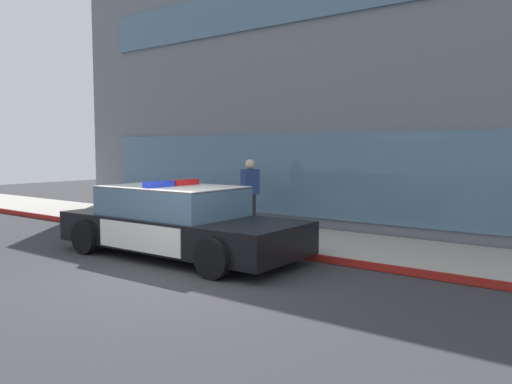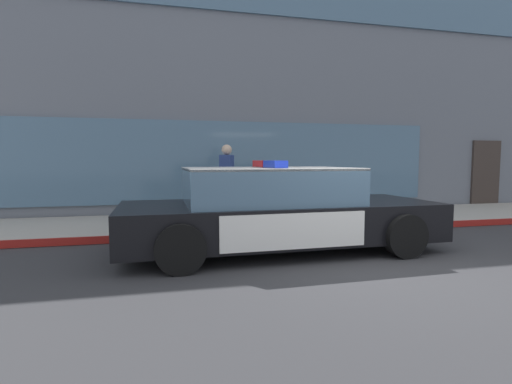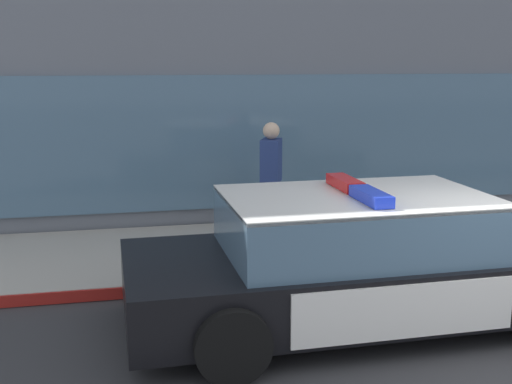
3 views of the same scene
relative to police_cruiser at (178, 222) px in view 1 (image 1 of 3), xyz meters
The scene contains 7 objects.
ground 1.98m from the police_cruiser, 46.51° to the right, with size 48.00×48.00×0.00m, color #303033.
sidewalk 2.90m from the police_cruiser, 63.27° to the left, with size 48.00×2.68×0.15m, color #A39E93.
curb_red_paint 1.84m from the police_cruiser, 42.72° to the left, with size 28.80×0.04×0.14m, color maroon.
storefront_building 9.76m from the police_cruiser, 78.18° to the left, with size 20.15×10.19×8.07m.
police_cruiser is the anchor object (origin of this frame).
fire_hydrant 2.00m from the police_cruiser, 94.00° to the left, with size 0.34×0.39×0.73m.
pedestrian_on_sidewalk 2.86m from the police_cruiser, 97.68° to the left, with size 0.40×0.47×1.71m.
Camera 1 is at (5.97, -5.63, 2.12)m, focal length 35.64 mm.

